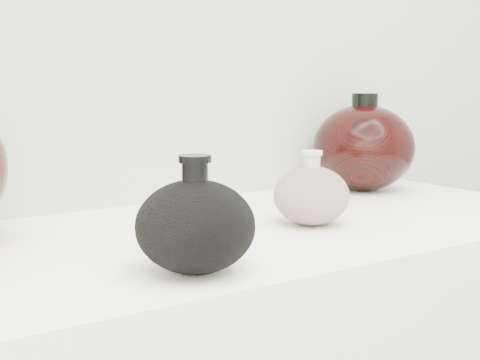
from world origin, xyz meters
TOP-DOWN VIEW (x-y plane):
  - black_gourd_vase at (-0.13, 0.79)m, footprint 0.15×0.15m
  - cream_gourd_vase at (0.14, 0.91)m, footprint 0.13×0.13m
  - right_round_pot at (0.43, 1.09)m, footprint 0.20×0.20m

SIDE VIEW (x-z plane):
  - cream_gourd_vase at x=0.14m, z-range 0.89..1.00m
  - black_gourd_vase at x=-0.13m, z-range 0.89..1.02m
  - right_round_pot at x=0.43m, z-range 0.89..1.08m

